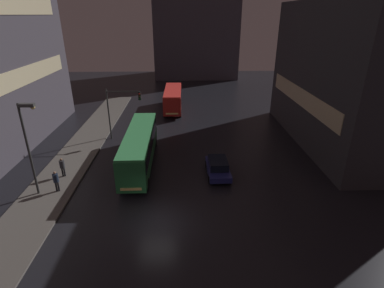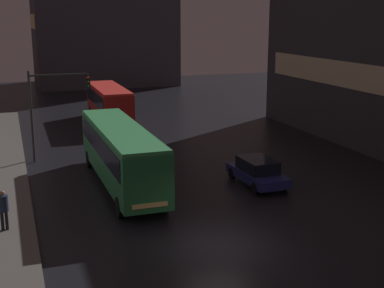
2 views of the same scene
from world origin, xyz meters
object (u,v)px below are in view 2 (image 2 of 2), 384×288
Objects in this scene: car_taxi at (257,171)px; traffic_light_main at (53,99)px; bus_near at (121,150)px; bus_far at (109,101)px; pedestrian_mid at (3,206)px.

traffic_light_main reaches higher than car_taxi.
bus_near is at bearing -17.84° from car_taxi.
bus_near is 7.57m from traffic_light_main.
traffic_light_main is (-5.51, -10.99, 2.04)m from bus_far.
bus_far is at bearing 63.38° from traffic_light_main.
car_taxi is 2.48× the size of pedestrian_mid.
traffic_light_main reaches higher than bus_near.
bus_near is 7.72m from pedestrian_mid.
pedestrian_mid is 0.30× the size of traffic_light_main.
traffic_light_main is at bearing -173.71° from pedestrian_mid.
bus_far reaches higher than pedestrian_mid.
bus_near is 2.05× the size of traffic_light_main.
pedestrian_mid is (-8.70, -22.44, -0.72)m from bus_far.
bus_near reaches higher than bus_far.
bus_far is 1.65× the size of traffic_light_main.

